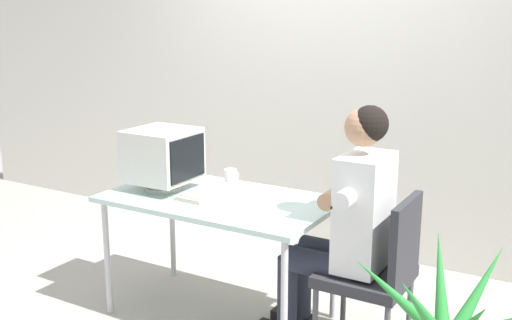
{
  "coord_description": "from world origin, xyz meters",
  "views": [
    {
      "loc": [
        1.89,
        -2.81,
        1.77
      ],
      "look_at": [
        0.25,
        0.0,
        0.98
      ],
      "focal_mm": 43.36,
      "sensor_mm": 36.0,
      "label": 1
    }
  ],
  "objects_px": {
    "office_chair": "(378,268)",
    "desk_mug": "(231,177)",
    "desk": "(219,207)",
    "crt_monitor": "(163,156)",
    "person_seated": "(346,221)",
    "keyboard": "(209,192)"
  },
  "relations": [
    {
      "from": "crt_monitor",
      "to": "office_chair",
      "type": "relative_size",
      "value": 0.42
    },
    {
      "from": "desk",
      "to": "desk_mug",
      "type": "relative_size",
      "value": 13.91
    },
    {
      "from": "desk",
      "to": "crt_monitor",
      "type": "distance_m",
      "value": 0.46
    },
    {
      "from": "keyboard",
      "to": "crt_monitor",
      "type": "bearing_deg",
      "value": -171.87
    },
    {
      "from": "crt_monitor",
      "to": "office_chair",
      "type": "distance_m",
      "value": 1.4
    },
    {
      "from": "desk",
      "to": "crt_monitor",
      "type": "xyz_separation_m",
      "value": [
        -0.38,
        -0.02,
        0.26
      ]
    },
    {
      "from": "office_chair",
      "to": "person_seated",
      "type": "height_order",
      "value": "person_seated"
    },
    {
      "from": "desk_mug",
      "to": "desk",
      "type": "bearing_deg",
      "value": -71.35
    },
    {
      "from": "desk_mug",
      "to": "office_chair",
      "type": "bearing_deg",
      "value": -12.14
    },
    {
      "from": "keyboard",
      "to": "person_seated",
      "type": "height_order",
      "value": "person_seated"
    },
    {
      "from": "crt_monitor",
      "to": "keyboard",
      "type": "bearing_deg",
      "value": 8.13
    },
    {
      "from": "office_chair",
      "to": "person_seated",
      "type": "distance_m",
      "value": 0.29
    },
    {
      "from": "person_seated",
      "to": "desk_mug",
      "type": "relative_size",
      "value": 14.15
    },
    {
      "from": "desk",
      "to": "crt_monitor",
      "type": "height_order",
      "value": "crt_monitor"
    },
    {
      "from": "office_chair",
      "to": "desk_mug",
      "type": "xyz_separation_m",
      "value": [
        -1.03,
        0.22,
        0.29
      ]
    },
    {
      "from": "office_chair",
      "to": "desk_mug",
      "type": "bearing_deg",
      "value": 167.86
    },
    {
      "from": "person_seated",
      "to": "crt_monitor",
      "type": "bearing_deg",
      "value": -176.43
    },
    {
      "from": "desk",
      "to": "office_chair",
      "type": "bearing_deg",
      "value": 2.96
    },
    {
      "from": "desk",
      "to": "office_chair",
      "type": "relative_size",
      "value": 1.49
    },
    {
      "from": "desk",
      "to": "keyboard",
      "type": "distance_m",
      "value": 0.11
    },
    {
      "from": "person_seated",
      "to": "keyboard",
      "type": "bearing_deg",
      "value": -178.06
    },
    {
      "from": "crt_monitor",
      "to": "office_chair",
      "type": "height_order",
      "value": "crt_monitor"
    }
  ]
}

